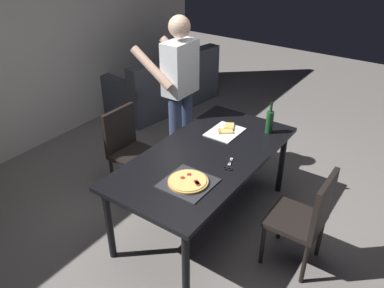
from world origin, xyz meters
TOP-DOWN VIEW (x-y plane):
  - ground_plane at (0.00, 0.00)m, footprint 12.00×12.00m
  - back_wall at (0.00, 2.60)m, footprint 6.40×0.10m
  - dining_table at (0.00, 0.00)m, footprint 1.85×0.94m
  - chair_near_camera at (-0.00, -0.96)m, footprint 0.42×0.42m
  - chair_far_side at (0.00, 0.96)m, footprint 0.42×0.42m
  - couch at (1.89, 1.99)m, footprint 1.81×1.09m
  - person_serving_pizza at (0.60, 0.74)m, footprint 0.55×0.54m
  - pepperoni_pizza_on_tray at (-0.45, -0.13)m, footprint 0.38×0.38m
  - pizza_slices_on_towel at (0.45, 0.07)m, footprint 0.36×0.28m
  - wine_bottle at (0.68, -0.28)m, footprint 0.07×0.07m
  - kitchen_scissors at (-0.06, -0.27)m, footprint 0.20×0.11m

SIDE VIEW (x-z plane):
  - ground_plane at x=0.00m, z-range 0.00..0.00m
  - couch at x=1.89m, z-range -0.12..0.73m
  - chair_near_camera at x=0.00m, z-range 0.06..0.96m
  - chair_far_side at x=0.00m, z-range 0.06..0.96m
  - dining_table at x=0.00m, z-range 0.31..1.06m
  - kitchen_scissors at x=-0.06m, z-range 0.75..0.76m
  - pizza_slices_on_towel at x=0.45m, z-range 0.74..0.78m
  - pepperoni_pizza_on_tray at x=-0.45m, z-range 0.75..0.78m
  - wine_bottle at x=0.68m, z-range 0.71..1.03m
  - person_serving_pizza at x=0.60m, z-range 0.12..1.87m
  - back_wall at x=0.00m, z-range 0.00..2.80m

